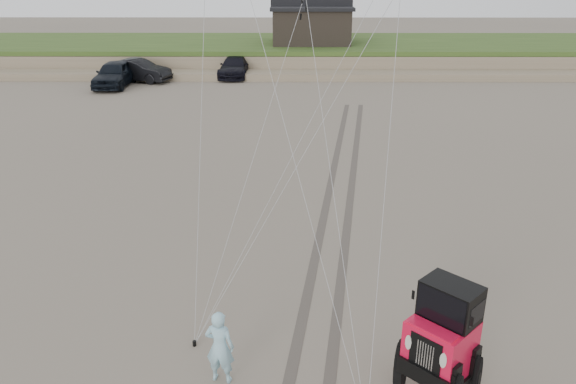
% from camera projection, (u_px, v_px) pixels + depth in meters
% --- Properties ---
extents(ground, '(160.00, 160.00, 0.00)m').
position_uv_depth(ground, '(270.00, 363.00, 11.62)').
color(ground, '#6B6054').
rests_on(ground, ground).
extents(dune_ridge, '(160.00, 14.25, 1.73)m').
position_uv_depth(dune_ridge, '(286.00, 53.00, 46.02)').
color(dune_ridge, '#7A6B54').
rests_on(dune_ridge, ground).
extents(cabin, '(6.40, 5.40, 3.35)m').
position_uv_depth(cabin, '(311.00, 23.00, 44.64)').
color(cabin, black).
rests_on(cabin, dune_ridge).
extents(truck_a, '(2.09, 4.99, 1.69)m').
position_uv_depth(truck_a, '(115.00, 74.00, 37.33)').
color(truck_a, black).
rests_on(truck_a, ground).
extents(truck_b, '(4.93, 2.95, 1.54)m').
position_uv_depth(truck_b, '(138.00, 70.00, 38.97)').
color(truck_b, black).
rests_on(truck_b, ground).
extents(truck_c, '(2.29, 5.04, 1.43)m').
position_uv_depth(truck_c, '(235.00, 67.00, 40.65)').
color(truck_c, black).
rests_on(truck_c, ground).
extents(jeep, '(5.26, 5.28, 1.94)m').
position_uv_depth(jeep, '(439.00, 356.00, 10.32)').
color(jeep, red).
rests_on(jeep, ground).
extents(man, '(0.64, 0.49, 1.58)m').
position_uv_depth(man, '(220.00, 347.00, 10.85)').
color(man, '#92D0E2').
rests_on(man, ground).
extents(stake_main, '(0.08, 0.08, 0.12)m').
position_uv_depth(stake_main, '(194.00, 343.00, 12.11)').
color(stake_main, black).
rests_on(stake_main, ground).
extents(tire_tracks, '(5.22, 29.74, 0.01)m').
position_uv_depth(tire_tracks, '(337.00, 207.00, 19.01)').
color(tire_tracks, '#4C443D').
rests_on(tire_tracks, ground).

